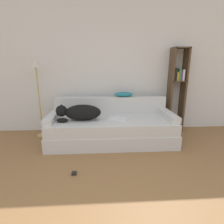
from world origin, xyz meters
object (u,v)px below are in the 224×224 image
(dog, at_px, (79,112))
(floor_lamp, at_px, (37,76))
(laptop, at_px, (118,119))
(power_adapter, at_px, (74,173))
(couch, at_px, (112,130))
(bookshelf, at_px, (177,86))
(throw_pillow, at_px, (124,94))

(dog, height_order, floor_lamp, floor_lamp)
(laptop, xyz_separation_m, power_adapter, (-0.66, -0.97, -0.43))
(couch, bearing_deg, floor_lamp, 165.95)
(bookshelf, bearing_deg, power_adapter, -141.75)
(floor_lamp, bearing_deg, bookshelf, 3.69)
(floor_lamp, height_order, power_adapter, floor_lamp)
(laptop, height_order, floor_lamp, floor_lamp)
(laptop, relative_size, power_adapter, 6.22)
(couch, distance_m, floor_lamp, 1.72)
(laptop, height_order, power_adapter, laptop)
(power_adapter, bearing_deg, couch, 61.36)
(laptop, distance_m, bookshelf, 1.50)
(floor_lamp, bearing_deg, power_adapter, -58.76)
(couch, relative_size, dog, 2.88)
(laptop, relative_size, floor_lamp, 0.25)
(couch, xyz_separation_m, dog, (-0.57, -0.06, 0.37))
(laptop, bearing_deg, power_adapter, -107.25)
(floor_lamp, distance_m, power_adapter, 1.97)
(throw_pillow, bearing_deg, bookshelf, 5.25)
(throw_pillow, relative_size, floor_lamp, 0.25)
(laptop, bearing_deg, couch, 175.73)
(laptop, bearing_deg, floor_lamp, -177.71)
(couch, xyz_separation_m, floor_lamp, (-1.37, 0.34, 0.97))
(dog, distance_m, bookshelf, 2.08)
(floor_lamp, bearing_deg, dog, -26.74)
(throw_pillow, relative_size, bookshelf, 0.22)
(bookshelf, relative_size, power_adapter, 28.31)
(throw_pillow, bearing_deg, couch, -122.43)
(dog, bearing_deg, floor_lamp, 153.26)
(dog, distance_m, throw_pillow, 0.99)
(bookshelf, xyz_separation_m, power_adapter, (-1.94, -1.53, -0.95))
(throw_pillow, height_order, floor_lamp, floor_lamp)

